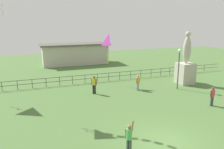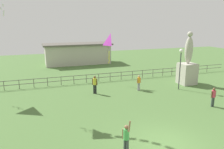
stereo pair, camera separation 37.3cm
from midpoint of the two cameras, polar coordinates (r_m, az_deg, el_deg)
name	(u,v)px [view 1 (the left image)]	position (r m, az deg, el deg)	size (l,w,h in m)	color
ground_plane	(167,143)	(13.29, 13.10, -16.94)	(80.00, 80.00, 0.00)	#4C7038
statue_monument	(186,67)	(25.44, 18.06, 1.81)	(1.67, 1.67, 5.69)	#B2AD9E
lamppost	(179,60)	(22.82, 16.49, 3.68)	(0.36, 0.36, 4.10)	#38383D
person_0	(94,84)	(20.86, -5.17, -2.35)	(0.46, 0.33, 1.74)	black
person_1	(138,82)	(22.02, 6.21, -1.84)	(0.47, 0.29, 1.54)	#99999E
person_2	(129,137)	(11.70, 3.51, -15.75)	(0.34, 0.49, 1.88)	#3F4C47
person_3	(212,95)	(19.52, 23.99, -4.89)	(0.48, 0.29, 1.58)	#3F4C47
kite_3	(109,41)	(23.86, -1.18, 8.65)	(1.04, 1.11, 3.15)	#B22DB2
waterfront_railing	(92,77)	(24.98, -5.55, -0.63)	(36.03, 0.06, 0.95)	#4C4742
pavilion_building	(75,54)	(36.40, -9.81, 5.34)	(10.78, 4.38, 3.31)	#B7B2A3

